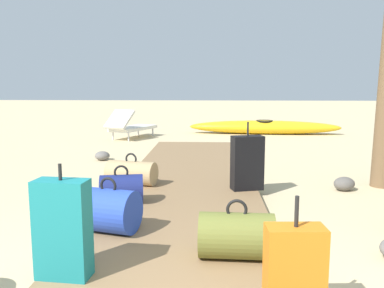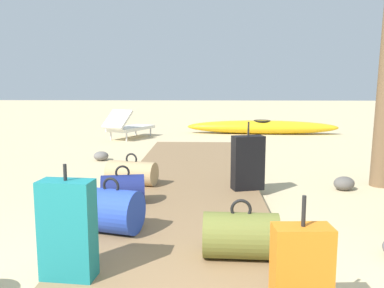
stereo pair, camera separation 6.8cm
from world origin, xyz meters
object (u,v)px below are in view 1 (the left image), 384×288
(duffel_bag_olive, at_px, (236,235))
(suitcase_orange, at_px, (294,271))
(suitcase_teal, at_px, (63,229))
(kayak, at_px, (264,127))
(duffel_bag_tan, at_px, (131,173))
(suitcase_black, at_px, (247,163))
(duffel_bag_navy, at_px, (122,189))
(lounge_chair, at_px, (130,126))
(duffel_bag_blue, at_px, (109,210))

(duffel_bag_olive, height_order, suitcase_orange, suitcase_orange)
(suitcase_teal, relative_size, kayak, 0.19)
(duffel_bag_olive, distance_m, duffel_bag_tan, 2.61)
(suitcase_black, distance_m, duffel_bag_tan, 1.55)
(duffel_bag_tan, bearing_deg, duffel_bag_navy, -86.30)
(suitcase_black, relative_size, suitcase_orange, 1.21)
(suitcase_orange, height_order, lounge_chair, suitcase_orange)
(duffel_bag_tan, relative_size, suitcase_teal, 0.88)
(duffel_bag_tan, xyz_separation_m, duffel_bag_blue, (0.14, -1.77, 0.04))
(duffel_bag_tan, distance_m, kayak, 6.82)
(duffel_bag_olive, distance_m, kayak, 8.70)
(duffel_bag_olive, relative_size, suitcase_black, 0.68)
(suitcase_black, bearing_deg, lounge_chair, 115.55)
(lounge_chair, bearing_deg, suitcase_teal, -82.17)
(duffel_bag_olive, bearing_deg, duffel_bag_tan, 118.90)
(suitcase_orange, bearing_deg, lounge_chair, 107.43)
(duffel_bag_blue, height_order, suitcase_teal, suitcase_teal)
(duffel_bag_blue, bearing_deg, suitcase_teal, -96.14)
(suitcase_orange, bearing_deg, duffel_bag_olive, 110.18)
(duffel_bag_navy, height_order, duffel_bag_blue, duffel_bag_blue)
(duffel_bag_olive, distance_m, duffel_bag_blue, 1.24)
(suitcase_black, distance_m, suitcase_teal, 2.87)
(duffel_bag_blue, relative_size, kayak, 0.14)
(duffel_bag_blue, bearing_deg, lounge_chair, 99.60)
(suitcase_orange, xyz_separation_m, suitcase_teal, (-1.50, 0.40, 0.08))
(kayak, bearing_deg, duffel_bag_olive, -98.70)
(duffel_bag_olive, relative_size, duffel_bag_blue, 1.01)
(duffel_bag_blue, height_order, lounge_chair, lounge_chair)
(duffel_bag_navy, relative_size, suitcase_teal, 0.66)
(duffel_bag_olive, relative_size, suitcase_orange, 0.83)
(duffel_bag_navy, bearing_deg, suitcase_orange, -55.87)
(suitcase_black, bearing_deg, duffel_bag_olive, -97.11)
(duffel_bag_navy, bearing_deg, duffel_bag_blue, -84.73)
(duffel_bag_navy, bearing_deg, suitcase_black, 24.51)
(lounge_chair, height_order, kayak, lounge_chair)
(duffel_bag_olive, relative_size, duffel_bag_navy, 1.11)
(duffel_bag_navy, distance_m, suitcase_orange, 2.66)
(suitcase_black, height_order, duffel_bag_navy, suitcase_black)
(duffel_bag_tan, bearing_deg, lounge_chair, 101.32)
(duffel_bag_olive, height_order, lounge_chair, lounge_chair)
(suitcase_black, relative_size, suitcase_teal, 1.07)
(duffel_bag_tan, bearing_deg, suitcase_orange, -63.20)
(duffel_bag_navy, bearing_deg, duffel_bag_olive, -49.73)
(duffel_bag_navy, distance_m, suitcase_teal, 1.81)
(duffel_bag_navy, bearing_deg, duffel_bag_tan, 93.70)
(duffel_bag_blue, xyz_separation_m, suitcase_orange, (1.41, -1.29, 0.07))
(duffel_bag_tan, height_order, lounge_chair, lounge_chair)
(duffel_bag_navy, xyz_separation_m, lounge_chair, (-1.09, 6.01, 0.08))
(duffel_bag_blue, bearing_deg, duffel_bag_olive, -24.74)
(suitcase_black, distance_m, kayak, 6.60)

